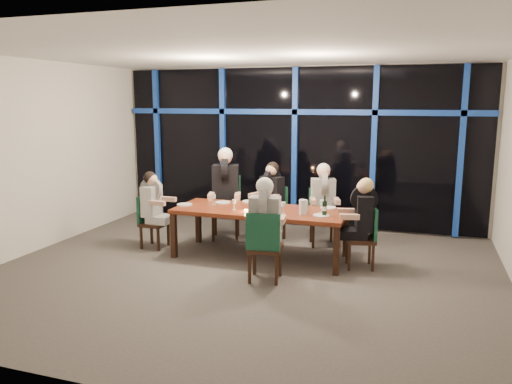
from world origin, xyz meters
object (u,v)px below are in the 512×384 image
at_px(chair_far_left, 226,204).
at_px(water_pitcher, 303,207).
at_px(diner_end_left, 153,198).
at_px(chair_end_right, 366,234).
at_px(diner_far_right, 323,193).
at_px(diner_near_mid, 265,214).
at_px(chair_near_mid, 264,243).
at_px(diner_far_left, 225,180).
at_px(wine_bottle, 325,208).
at_px(diner_far_mid, 271,189).
at_px(dining_table, 260,214).
at_px(chair_far_right, 322,213).
at_px(chair_end_left, 150,219).
at_px(diner_end_right, 362,210).
at_px(chair_far_mid, 273,210).

relative_size(chair_far_left, water_pitcher, 5.01).
relative_size(chair_far_left, diner_end_left, 1.29).
distance_m(chair_end_right, diner_end_left, 3.39).
xyz_separation_m(diner_far_right, diner_near_mid, (-0.41, -1.86, 0.02)).
xyz_separation_m(chair_far_left, chair_near_mid, (1.30, -1.90, -0.07)).
bearing_deg(diner_far_left, water_pitcher, -47.94).
relative_size(wine_bottle, water_pitcher, 1.39).
xyz_separation_m(diner_far_mid, diner_near_mid, (0.51, -1.93, 0.03)).
distance_m(chair_far_left, diner_far_mid, 0.83).
relative_size(chair_near_mid, water_pitcher, 4.44).
distance_m(wine_bottle, water_pitcher, 0.31).
height_order(diner_near_mid, water_pitcher, diner_near_mid).
height_order(chair_near_mid, diner_far_right, diner_far_right).
height_order(dining_table, diner_near_mid, diner_near_mid).
bearing_deg(chair_far_right, diner_far_right, -90.00).
bearing_deg(wine_bottle, diner_end_left, 178.71).
xyz_separation_m(chair_near_mid, diner_far_right, (0.40, 1.94, 0.36)).
height_order(diner_end_left, water_pitcher, diner_end_left).
distance_m(chair_end_left, diner_far_right, 2.86).
bearing_deg(chair_far_right, water_pitcher, -111.64).
xyz_separation_m(diner_far_mid, diner_end_right, (1.65, -1.01, -0.03)).
xyz_separation_m(chair_near_mid, diner_far_mid, (-0.52, 2.01, 0.34)).
xyz_separation_m(chair_far_mid, diner_far_right, (0.89, -0.14, 0.38)).
relative_size(chair_far_right, chair_end_left, 1.09).
bearing_deg(diner_end_left, chair_far_left, -40.86).
distance_m(chair_end_right, diner_end_right, 0.36).
bearing_deg(wine_bottle, diner_far_mid, 135.26).
bearing_deg(diner_near_mid, chair_far_right, -109.29).
height_order(chair_far_mid, diner_end_right, diner_end_right).
height_order(chair_far_mid, diner_far_right, diner_far_right).
height_order(chair_end_left, diner_far_right, diner_far_right).
height_order(chair_far_mid, chair_far_right, chair_far_right).
height_order(diner_far_mid, wine_bottle, diner_far_mid).
relative_size(diner_far_left, diner_end_left, 1.26).
height_order(chair_near_mid, water_pitcher, water_pitcher).
relative_size(chair_end_right, diner_near_mid, 0.96).
distance_m(chair_far_right, water_pitcher, 1.19).
height_order(chair_far_left, diner_end_right, diner_end_right).
xyz_separation_m(diner_far_mid, diner_far_right, (0.92, -0.07, 0.01)).
bearing_deg(water_pitcher, chair_far_left, 137.90).
bearing_deg(diner_near_mid, diner_far_right, -110.46).
distance_m(dining_table, wine_bottle, 1.03).
bearing_deg(chair_far_right, diner_far_left, 168.61).
height_order(chair_far_mid, chair_near_mid, chair_near_mid).
height_order(diner_far_left, diner_end_left, diner_far_left).
bearing_deg(diner_end_left, chair_far_right, -65.70).
bearing_deg(chair_far_right, diner_end_right, -71.87).
xyz_separation_m(dining_table, chair_end_right, (1.58, 0.01, -0.19)).
xyz_separation_m(diner_far_left, water_pitcher, (1.58, -0.94, -0.17)).
bearing_deg(wine_bottle, water_pitcher, -179.69).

